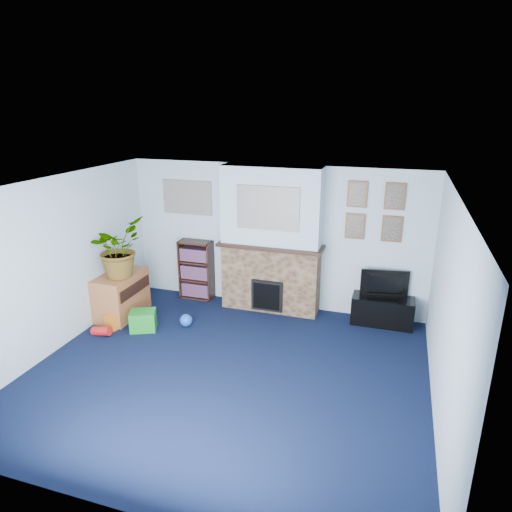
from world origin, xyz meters
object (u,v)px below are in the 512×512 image
(tv_stand, at_px, (382,311))
(bookshelf, at_px, (197,271))
(sideboard, at_px, (121,295))
(television, at_px, (385,285))

(tv_stand, height_order, bookshelf, bookshelf)
(sideboard, bearing_deg, television, 13.55)
(television, bearing_deg, bookshelf, -9.95)
(bookshelf, distance_m, sideboard, 1.36)
(bookshelf, bearing_deg, tv_stand, -1.37)
(tv_stand, distance_m, television, 0.43)
(tv_stand, xyz_separation_m, bookshelf, (-3.20, 0.08, 0.28))
(sideboard, bearing_deg, bookshelf, 50.17)
(tv_stand, xyz_separation_m, television, (0.00, 0.02, 0.43))
(bookshelf, relative_size, sideboard, 1.14)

